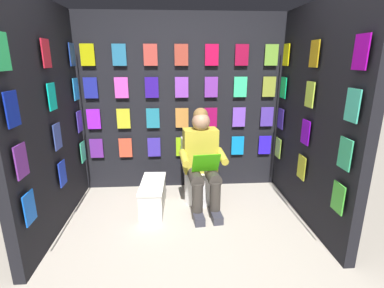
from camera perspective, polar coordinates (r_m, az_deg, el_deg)
ground_plane at (r=2.63m, az=-0.27°, el=-24.65°), size 30.00×30.00×0.00m
display_wall_back at (r=3.88m, az=-2.06°, el=7.81°), size 2.73×0.14×2.30m
display_wall_left at (r=3.30m, az=23.10°, el=4.96°), size 0.14×1.81×2.30m
display_wall_right at (r=3.19m, az=-26.78°, el=4.18°), size 0.14×1.81×2.30m
toilet at (r=3.67m, az=1.32°, el=-6.03°), size 0.42×0.57×0.77m
person_reading at (r=3.37m, az=2.00°, el=-3.18°), size 0.55×0.71×1.19m
comic_longbox_near at (r=3.50m, az=-7.70°, el=-10.11°), size 0.30×0.66×0.35m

